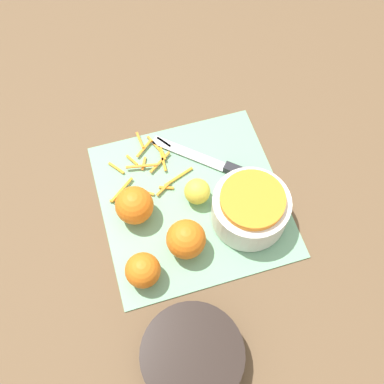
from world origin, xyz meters
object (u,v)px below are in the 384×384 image
(bowl_dark, at_px, (192,356))
(lemon, at_px, (197,191))
(orange_right, at_px, (143,270))
(orange_left, at_px, (135,207))
(bowl_speckled, at_px, (250,208))
(orange_back, at_px, (186,239))
(knife, at_px, (229,168))

(bowl_dark, distance_m, lemon, 0.31)
(lemon, bearing_deg, orange_right, 42.36)
(bowl_dark, height_order, orange_left, orange_left)
(bowl_speckled, distance_m, orange_back, 0.14)
(orange_left, height_order, lemon, orange_left)
(orange_right, height_order, orange_back, orange_back)
(orange_left, bearing_deg, bowl_speckled, 162.55)
(orange_right, relative_size, orange_back, 0.87)
(bowl_speckled, bearing_deg, knife, -89.58)
(bowl_speckled, bearing_deg, orange_right, 14.37)
(orange_right, bearing_deg, orange_back, -159.78)
(bowl_speckled, height_order, bowl_dark, bowl_speckled)
(bowl_dark, distance_m, knife, 0.39)
(bowl_speckled, relative_size, lemon, 2.83)
(bowl_dark, height_order, lemon, lemon)
(orange_back, distance_m, lemon, 0.11)
(bowl_dark, xyz_separation_m, orange_back, (-0.05, -0.20, 0.02))
(orange_left, height_order, orange_back, same)
(orange_right, xyz_separation_m, lemon, (-0.14, -0.13, -0.01))
(orange_left, bearing_deg, lemon, -177.77)
(bowl_dark, distance_m, orange_left, 0.29)
(bowl_speckled, distance_m, orange_right, 0.24)
(bowl_speckled, distance_m, bowl_dark, 0.29)
(bowl_dark, relative_size, orange_right, 2.66)
(lemon, bearing_deg, bowl_dark, 71.56)
(bowl_speckled, bearing_deg, orange_back, 10.26)
(knife, bearing_deg, bowl_dark, 103.40)
(lemon, bearing_deg, orange_left, 2.23)
(orange_back, relative_size, lemon, 1.43)
(bowl_dark, xyz_separation_m, lemon, (-0.10, -0.30, 0.01))
(bowl_dark, relative_size, lemon, 3.32)
(knife, bearing_deg, lemon, 68.79)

